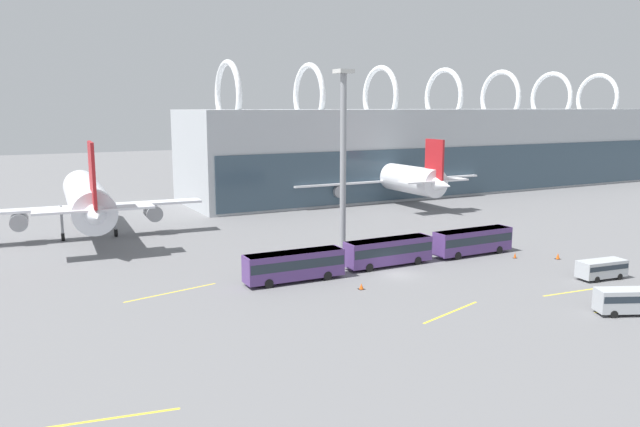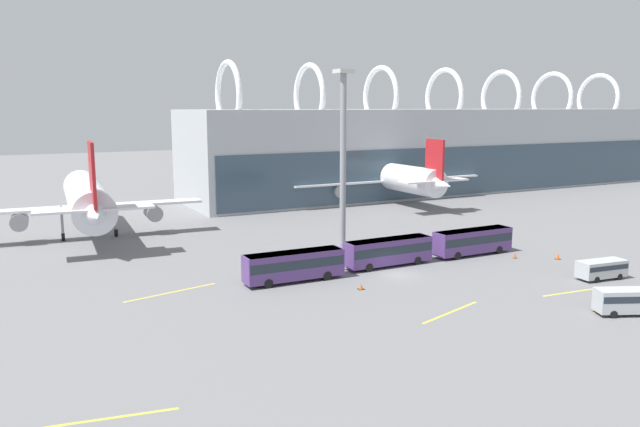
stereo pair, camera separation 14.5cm
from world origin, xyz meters
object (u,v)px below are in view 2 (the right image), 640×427
(airliner_at_gate_far, at_px, (386,176))
(service_van_crossing, at_px, (625,300))
(shuttle_bus_1, at_px, (388,250))
(shuttle_bus_2, at_px, (473,240))
(traffic_cone_0, at_px, (361,286))
(floodlight_mast, at_px, (343,154))
(service_van_foreground, at_px, (602,268))
(shuttle_bus_0, at_px, (294,264))
(airliner_at_gate_near, at_px, (87,199))
(traffic_cone_1, at_px, (515,255))
(traffic_cone_2, at_px, (558,256))

(airliner_at_gate_far, distance_m, service_van_crossing, 71.10)
(shuttle_bus_1, height_order, service_van_crossing, shuttle_bus_1)
(shuttle_bus_2, bearing_deg, traffic_cone_0, -162.97)
(airliner_at_gate_far, relative_size, floodlight_mast, 1.82)
(shuttle_bus_2, bearing_deg, airliner_at_gate_far, 69.75)
(airliner_at_gate_far, distance_m, service_van_foreground, 60.36)
(floodlight_mast, bearing_deg, shuttle_bus_0, -141.79)
(airliner_at_gate_near, relative_size, service_van_foreground, 6.27)
(shuttle_bus_0, relative_size, service_van_foreground, 1.93)
(service_van_crossing, xyz_separation_m, floodlight_mast, (-11.05, 32.74, 11.58))
(airliner_at_gate_near, height_order, traffic_cone_1, airliner_at_gate_near)
(traffic_cone_1, relative_size, traffic_cone_2, 0.95)
(service_van_foreground, relative_size, floodlight_mast, 0.25)
(shuttle_bus_1, height_order, floodlight_mast, floodlight_mast)
(service_van_crossing, bearing_deg, service_van_foreground, 71.90)
(shuttle_bus_0, bearing_deg, traffic_cone_0, -48.94)
(airliner_at_gate_far, bearing_deg, traffic_cone_0, 144.50)
(airliner_at_gate_far, height_order, traffic_cone_1, airliner_at_gate_far)
(shuttle_bus_2, height_order, service_van_crossing, shuttle_bus_2)
(service_van_crossing, distance_m, floodlight_mast, 36.45)
(shuttle_bus_2, relative_size, service_van_crossing, 1.98)
(shuttle_bus_2, bearing_deg, floodlight_mast, 150.56)
(traffic_cone_0, bearing_deg, floodlight_mast, 67.22)
(traffic_cone_0, bearing_deg, service_van_foreground, -19.42)
(airliner_at_gate_near, bearing_deg, floodlight_mast, -130.17)
(shuttle_bus_2, height_order, traffic_cone_0, shuttle_bus_2)
(shuttle_bus_1, relative_size, traffic_cone_2, 14.42)
(airliner_at_gate_far, bearing_deg, traffic_cone_1, 166.11)
(service_van_crossing, bearing_deg, shuttle_bus_1, 134.96)
(shuttle_bus_0, bearing_deg, service_van_crossing, -46.02)
(floodlight_mast, relative_size, traffic_cone_2, 30.10)
(floodlight_mast, height_order, traffic_cone_2, floodlight_mast)
(shuttle_bus_2, bearing_deg, traffic_cone_2, -41.29)
(airliner_at_gate_near, xyz_separation_m, traffic_cone_0, (21.30, -41.23, -5.30))
(shuttle_bus_0, distance_m, traffic_cone_1, 29.45)
(traffic_cone_1, xyz_separation_m, traffic_cone_2, (4.36, -2.90, 0.02))
(service_van_foreground, bearing_deg, shuttle_bus_1, 144.62)
(airliner_at_gate_near, height_order, traffic_cone_0, airliner_at_gate_near)
(traffic_cone_1, distance_m, traffic_cone_2, 5.23)
(shuttle_bus_0, relative_size, traffic_cone_0, 17.52)
(floodlight_mast, height_order, traffic_cone_0, floodlight_mast)
(traffic_cone_2, bearing_deg, airliner_at_gate_near, 140.25)
(service_van_foreground, bearing_deg, service_van_crossing, -126.17)
(service_van_foreground, bearing_deg, shuttle_bus_2, 113.53)
(shuttle_bus_0, relative_size, traffic_cone_2, 14.46)
(airliner_at_gate_far, distance_m, floodlight_mast, 47.43)
(service_van_foreground, bearing_deg, traffic_cone_0, 167.00)
(traffic_cone_2, bearing_deg, service_van_crossing, -122.77)
(floodlight_mast, bearing_deg, traffic_cone_1, -33.60)
(airliner_at_gate_far, bearing_deg, service_van_crossing, 164.74)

